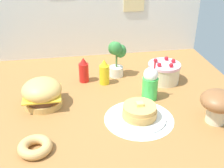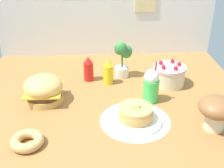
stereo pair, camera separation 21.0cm
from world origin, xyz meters
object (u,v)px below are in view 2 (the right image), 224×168
object	(u,v)px
burger	(44,89)
layer_cake	(169,75)
pancake_stack	(135,115)
mushroom_stool	(217,110)
potted_plant	(122,58)
cream_soda_cup	(151,86)
mustard_bottle	(108,72)
donut_pink_glaze	(27,141)
ketchup_bottle	(88,69)

from	to	relation	value
burger	layer_cake	size ratio (longest dim) A/B	1.06
pancake_stack	mushroom_stool	distance (m)	0.52
potted_plant	mushroom_stool	distance (m)	0.95
pancake_stack	cream_soda_cup	bearing A→B (deg)	60.52
mustard_bottle	donut_pink_glaze	bearing A→B (deg)	-124.05
cream_soda_cup	donut_pink_glaze	bearing A→B (deg)	-150.32
burger	mustard_bottle	world-z (taller)	mustard_bottle
donut_pink_glaze	mushroom_stool	xyz separation A→B (m)	(1.17, 0.10, 0.11)
burger	potted_plant	bearing A→B (deg)	31.78
layer_cake	donut_pink_glaze	xyz separation A→B (m)	(-1.01, -0.72, -0.05)
layer_cake	potted_plant	xyz separation A→B (m)	(-0.37, 0.17, 0.09)
mustard_bottle	mushroom_stool	bearing A→B (deg)	-45.27
mustard_bottle	cream_soda_cup	world-z (taller)	cream_soda_cup
layer_cake	cream_soda_cup	bearing A→B (deg)	-127.60
layer_cake	cream_soda_cup	size ratio (longest dim) A/B	0.83
ketchup_bottle	cream_soda_cup	world-z (taller)	cream_soda_cup
mustard_bottle	cream_soda_cup	bearing A→B (deg)	-44.39
pancake_stack	mustard_bottle	size ratio (longest dim) A/B	1.70
layer_cake	potted_plant	size ratio (longest dim) A/B	0.82
burger	pancake_stack	world-z (taller)	burger
layer_cake	cream_soda_cup	distance (m)	0.32
ketchup_bottle	pancake_stack	bearing A→B (deg)	-62.54
pancake_stack	mushroom_stool	world-z (taller)	mushroom_stool
layer_cake	donut_pink_glaze	distance (m)	1.24
mustard_bottle	potted_plant	size ratio (longest dim) A/B	0.66
cream_soda_cup	mushroom_stool	world-z (taller)	cream_soda_cup
pancake_stack	ketchup_bottle	xyz separation A→B (m)	(-0.32, 0.62, 0.05)
potted_plant	donut_pink_glaze	bearing A→B (deg)	-125.90
pancake_stack	ketchup_bottle	world-z (taller)	ketchup_bottle
burger	donut_pink_glaze	xyz separation A→B (m)	(-0.03, -0.51, -0.07)
mustard_bottle	potted_plant	xyz separation A→B (m)	(0.13, 0.12, 0.08)
burger	potted_plant	size ratio (longest dim) A/B	0.87
burger	donut_pink_glaze	world-z (taller)	burger
layer_cake	donut_pink_glaze	world-z (taller)	layer_cake
donut_pink_glaze	layer_cake	bearing A→B (deg)	35.36
ketchup_bottle	donut_pink_glaze	distance (m)	0.90
pancake_stack	mustard_bottle	distance (m)	0.58
layer_cake	mustard_bottle	distance (m)	0.50
ketchup_bottle	mushroom_stool	world-z (taller)	mushroom_stool
potted_plant	layer_cake	bearing A→B (deg)	-24.44
pancake_stack	mushroom_stool	bearing A→B (deg)	-12.29
cream_soda_cup	potted_plant	world-z (taller)	potted_plant
mustard_bottle	potted_plant	bearing A→B (deg)	44.48
donut_pink_glaze	potted_plant	world-z (taller)	potted_plant
burger	cream_soda_cup	size ratio (longest dim) A/B	0.88
burger	ketchup_bottle	bearing A→B (deg)	44.86
donut_pink_glaze	cream_soda_cup	bearing A→B (deg)	29.68
mustard_bottle	donut_pink_glaze	world-z (taller)	mustard_bottle
ketchup_bottle	cream_soda_cup	bearing A→B (deg)	-37.90
layer_cake	mushroom_stool	xyz separation A→B (m)	(0.16, -0.62, 0.06)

